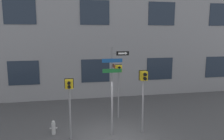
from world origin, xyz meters
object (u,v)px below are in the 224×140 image
Objects in this scene: pedestrian_signal_left at (69,92)px; pedestrian_signal_across at (119,77)px; pedestrian_signal_right at (143,85)px; fire_hydrant at (54,128)px; street_sign_pole at (113,83)px.

pedestrian_signal_across is (2.59, 2.05, 0.16)m from pedestrian_signal_left.
pedestrian_signal_right reaches higher than fire_hydrant.
pedestrian_signal_right reaches higher than pedestrian_signal_across.
pedestrian_signal_across is (0.67, 1.99, -0.14)m from street_sign_pole.
pedestrian_signal_left is (-1.92, -0.06, -0.30)m from street_sign_pole.
street_sign_pole reaches higher than pedestrian_signal_right.
pedestrian_signal_left is 2.06m from fire_hydrant.
pedestrian_signal_right is 4.42× the size of fire_hydrant.
pedestrian_signal_right is at bearing -0.04° from pedestrian_signal_left.
street_sign_pole is 6.02× the size of fire_hydrant.
fire_hydrant is (-2.70, 0.56, -2.11)m from street_sign_pole.
pedestrian_signal_right reaches higher than pedestrian_signal_left.
street_sign_pole is 1.36× the size of pedestrian_signal_right.
pedestrian_signal_across is 4.42× the size of fire_hydrant.
pedestrian_signal_left is at bearing -141.63° from pedestrian_signal_across.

